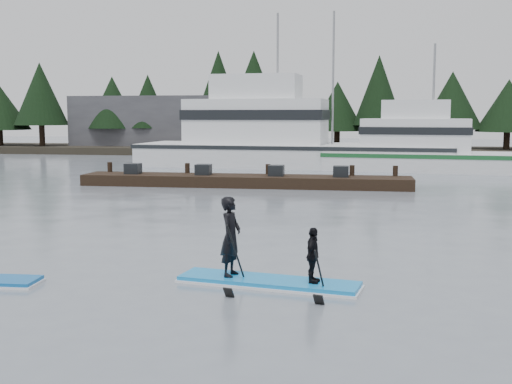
% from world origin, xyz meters
% --- Properties ---
extents(ground, '(160.00, 160.00, 0.00)m').
position_xyz_m(ground, '(0.00, 0.00, 0.00)').
color(ground, slate).
rests_on(ground, ground).
extents(far_shore, '(70.00, 8.00, 0.60)m').
position_xyz_m(far_shore, '(0.00, 42.00, 0.30)').
color(far_shore, '#2D281E').
rests_on(far_shore, ground).
extents(treeline, '(60.00, 4.00, 8.00)m').
position_xyz_m(treeline, '(0.00, 42.00, 0.00)').
color(treeline, black).
rests_on(treeline, ground).
extents(waterfront_building, '(18.00, 6.00, 5.00)m').
position_xyz_m(waterfront_building, '(-14.00, 44.00, 2.50)').
color(waterfront_building, '#4C4C51').
rests_on(waterfront_building, ground).
extents(fishing_boat_large, '(20.32, 6.89, 11.02)m').
position_xyz_m(fishing_boat_large, '(-2.19, 29.11, 0.86)').
color(fishing_boat_large, silver).
rests_on(fishing_boat_large, ground).
extents(fishing_boat_medium, '(14.43, 5.46, 8.44)m').
position_xyz_m(fishing_boat_medium, '(7.36, 27.26, 0.60)').
color(fishing_boat_medium, silver).
rests_on(fishing_boat_medium, ground).
extents(floating_dock, '(15.57, 2.27, 0.52)m').
position_xyz_m(floating_dock, '(-2.44, 17.06, 0.26)').
color(floating_dock, black).
rests_on(floating_dock, ground).
extents(buoy_b, '(0.55, 0.55, 0.55)m').
position_xyz_m(buoy_b, '(-1.85, 21.79, 0.00)').
color(buoy_b, red).
rests_on(buoy_b, ground).
extents(paddleboard_duo, '(3.71, 1.52, 2.26)m').
position_xyz_m(paddleboard_duo, '(1.18, -0.18, 0.52)').
color(paddleboard_duo, '#1682D0').
rests_on(paddleboard_duo, ground).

